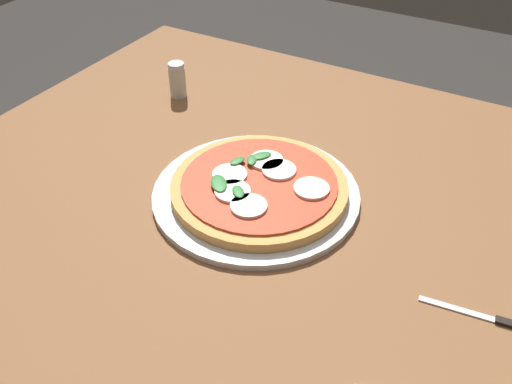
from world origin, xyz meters
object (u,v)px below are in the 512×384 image
serving_tray (256,194)px  pepper_shaker (177,80)px  pizza (259,187)px  knife (499,321)px  dining_table (243,249)px

serving_tray → pepper_shaker: size_ratio=4.51×
pizza → knife: 0.41m
pepper_shaker → pizza: bearing=-34.2°
pepper_shaker → knife: bearing=-21.9°
dining_table → knife: size_ratio=7.01×
knife → dining_table: bearing=173.8°
pepper_shaker → dining_table: bearing=-38.7°
serving_tray → pepper_shaker: 0.39m
serving_tray → dining_table: bearing=-113.8°
pizza → knife: (0.40, -0.07, -0.02)m
dining_table → serving_tray: (0.01, 0.03, 0.11)m
dining_table → pizza: 0.13m
pizza → serving_tray: bearing=-176.2°
serving_tray → pepper_shaker: bearing=145.3°
knife → pepper_shaker: (-0.72, 0.29, 0.04)m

